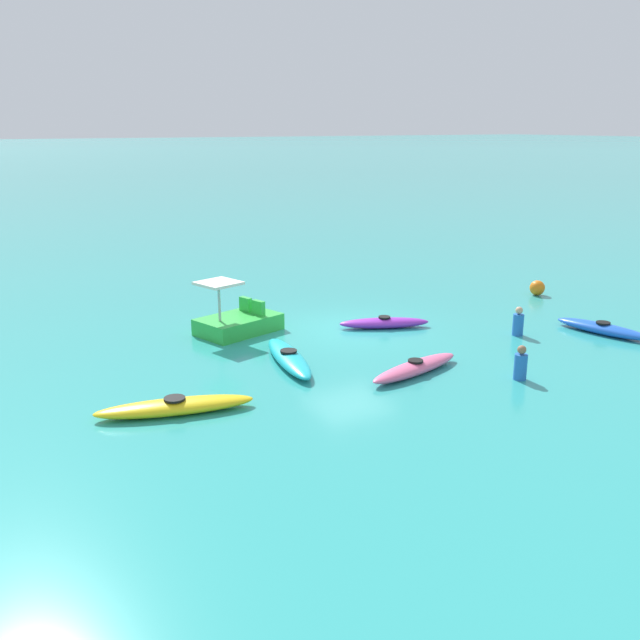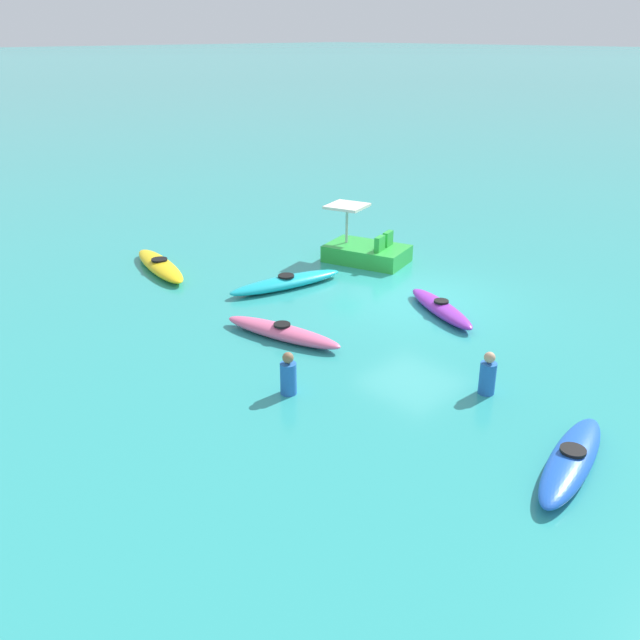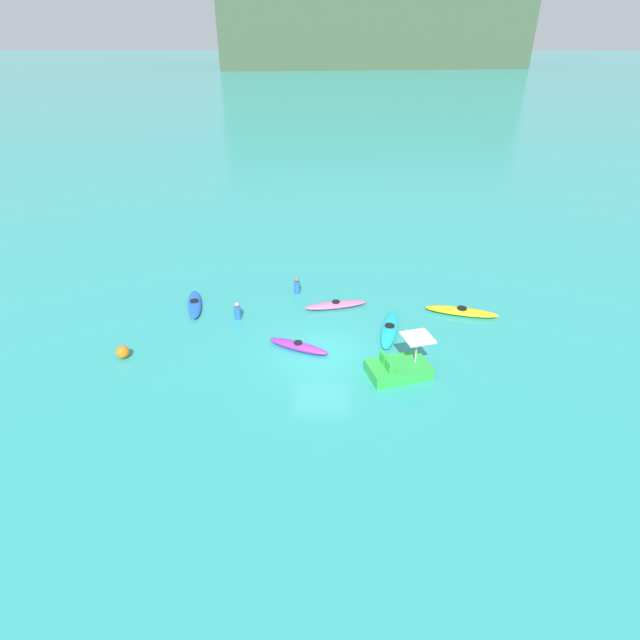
{
  "view_description": "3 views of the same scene",
  "coord_description": "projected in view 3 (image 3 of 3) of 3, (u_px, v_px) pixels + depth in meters",
  "views": [
    {
      "loc": [
        10.84,
        17.47,
        6.1
      ],
      "look_at": [
        1.59,
        0.99,
        0.77
      ],
      "focal_mm": 39.18,
      "sensor_mm": 36.0,
      "label": 1
    },
    {
      "loc": [
        -10.18,
        13.33,
        6.52
      ],
      "look_at": [
        0.3,
        3.24,
        0.28
      ],
      "focal_mm": 38.05,
      "sensor_mm": 36.0,
      "label": 2
    },
    {
      "loc": [
        0.3,
        -18.21,
        12.19
      ],
      "look_at": [
        -0.13,
        1.98,
        0.54
      ],
      "focal_mm": 28.77,
      "sensor_mm": 36.0,
      "label": 3
    }
  ],
  "objects": [
    {
      "name": "kayak_pink",
      "position": [
        336.0,
        305.0,
        25.37
      ],
      "size": [
        3.16,
        1.32,
        0.37
      ],
      "color": "pink",
      "rests_on": "ground_plane"
    },
    {
      "name": "buoy_orange",
      "position": [
        123.0,
        352.0,
        21.51
      ],
      "size": [
        0.55,
        0.55,
        0.55
      ],
      "primitive_type": "sphere",
      "color": "orange",
      "rests_on": "ground_plane"
    },
    {
      "name": "person_near_shore",
      "position": [
        297.0,
        286.0,
        26.67
      ],
      "size": [
        0.4,
        0.4,
        0.88
      ],
      "color": "blue",
      "rests_on": "ground_plane"
    },
    {
      "name": "headland_cliff",
      "position": [
        366.0,
        9.0,
        172.76
      ],
      "size": [
        103.27,
        64.47,
        33.45
      ],
      "primitive_type": "cube",
      "rotation": [
        0.0,
        0.0,
        0.13
      ],
      "color": "#42563D",
      "rests_on": "ground_plane"
    },
    {
      "name": "kayak_blue",
      "position": [
        195.0,
        304.0,
        25.45
      ],
      "size": [
        1.3,
        2.99,
        0.37
      ],
      "color": "blue",
      "rests_on": "ground_plane"
    },
    {
      "name": "ground_plane",
      "position": [
        322.0,
        354.0,
        21.87
      ],
      "size": [
        600.0,
        600.0,
        0.0
      ],
      "primitive_type": "plane",
      "color": "teal"
    },
    {
      "name": "kayak_yellow",
      "position": [
        461.0,
        311.0,
        24.8
      ],
      "size": [
        3.52,
        1.52,
        0.37
      ],
      "color": "yellow",
      "rests_on": "ground_plane"
    },
    {
      "name": "kayak_purple",
      "position": [
        298.0,
        346.0,
        22.12
      ],
      "size": [
        2.79,
        1.64,
        0.37
      ],
      "color": "purple",
      "rests_on": "ground_plane"
    },
    {
      "name": "person_by_kayaks",
      "position": [
        238.0,
        312.0,
        24.31
      ],
      "size": [
        0.32,
        0.32,
        0.88
      ],
      "color": "blue",
      "rests_on": "ground_plane"
    },
    {
      "name": "kayak_cyan",
      "position": [
        389.0,
        329.0,
        23.37
      ],
      "size": [
        1.35,
        3.49,
        0.37
      ],
      "color": "#19B7C6",
      "rests_on": "ground_plane"
    },
    {
      "name": "pedal_boat_green",
      "position": [
        399.0,
        368.0,
        20.43
      ],
      "size": [
        2.73,
        2.13,
        1.68
      ],
      "color": "green",
      "rests_on": "ground_plane"
    }
  ]
}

